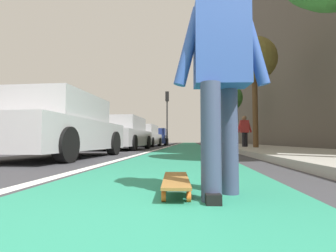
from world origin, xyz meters
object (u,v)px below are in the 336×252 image
at_px(parked_car_end, 157,137).
at_px(pedestrian_distant, 244,130).
at_px(parked_car_far, 144,136).
at_px(parked_car_mid, 122,134).
at_px(street_tree_mid, 254,60).
at_px(traffic_light, 167,108).
at_px(street_tree_far, 229,98).
at_px(parked_car_near, 61,128).
at_px(skateboard, 176,181).
at_px(skater_person, 221,71).

height_order(parked_car_end, pedestrian_distant, pedestrian_distant).
bearing_deg(parked_car_far, parked_car_mid, -179.57).
bearing_deg(street_tree_mid, traffic_light, 24.35).
bearing_deg(parked_car_mid, street_tree_far, -41.87).
xyz_separation_m(parked_car_near, parked_car_end, (16.94, -0.06, -0.02)).
height_order(skateboard, street_tree_far, street_tree_far).
relative_size(skateboard, parked_car_end, 0.18).
bearing_deg(parked_car_end, parked_car_mid, 179.48).
height_order(parked_car_near, parked_car_far, parked_car_near).
distance_m(parked_car_mid, parked_car_far, 5.70).
bearing_deg(parked_car_mid, parked_car_near, -179.60).
relative_size(parked_car_far, parked_car_end, 0.99).
distance_m(skateboard, parked_car_far, 15.49).
bearing_deg(street_tree_far, street_tree_mid, 180.00).
xyz_separation_m(parked_car_end, street_tree_mid, (-11.90, -5.73, 3.09)).
bearing_deg(parked_car_end, parked_car_near, 179.78).
height_order(skater_person, street_tree_far, street_tree_far).
height_order(parked_car_near, parked_car_end, parked_car_near).
distance_m(parked_car_mid, traffic_light, 9.98).
xyz_separation_m(parked_car_end, traffic_light, (-1.68, -1.10, 2.39)).
bearing_deg(street_tree_mid, pedestrian_distant, 8.97).
distance_m(parked_car_mid, street_tree_far, 9.13).
distance_m(skateboard, parked_car_mid, 9.97).
relative_size(parked_car_far, street_tree_far, 1.07).
height_order(parked_car_far, street_tree_far, street_tree_far).
xyz_separation_m(parked_car_far, parked_car_end, (5.60, -0.15, 0.00)).
relative_size(street_tree_far, pedestrian_distant, 2.75).
height_order(skateboard, parked_car_mid, parked_car_mid).
bearing_deg(parked_car_mid, parked_car_far, 0.43).
distance_m(skateboard, street_tree_mid, 10.02).
distance_m(parked_car_near, pedestrian_distant, 8.42).
bearing_deg(pedestrian_distant, street_tree_far, -1.91).
bearing_deg(parked_car_far, parked_car_end, -1.49).
xyz_separation_m(skater_person, street_tree_far, (16.13, -2.47, 2.41)).
bearing_deg(skater_person, parked_car_end, 8.87).
height_order(skateboard, street_tree_mid, street_tree_mid).
bearing_deg(street_tree_far, skateboard, 170.03).
height_order(skater_person, parked_car_mid, skater_person).
relative_size(skater_person, traffic_light, 0.36).
height_order(parked_car_near, parked_car_mid, parked_car_near).
bearing_deg(street_tree_far, traffic_light, 56.06).
xyz_separation_m(parked_car_mid, traffic_light, (9.62, -1.21, 2.38)).
height_order(parked_car_far, pedestrian_distant, pedestrian_distant).
bearing_deg(skateboard, parked_car_near, 37.88).
relative_size(skater_person, street_tree_mid, 0.34).
bearing_deg(parked_car_near, street_tree_far, -25.50).
bearing_deg(parked_car_far, parked_car_near, -179.59).
xyz_separation_m(parked_car_near, parked_car_far, (11.34, 0.08, -0.02)).
bearing_deg(pedestrian_distant, parked_car_mid, 96.47).
xyz_separation_m(skateboard, parked_car_mid, (9.48, 3.02, 0.62)).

